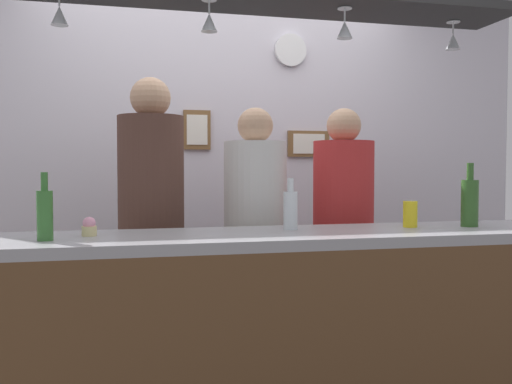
% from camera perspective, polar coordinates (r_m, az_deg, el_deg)
% --- Properties ---
extents(back_wall, '(4.40, 0.06, 2.60)m').
position_cam_1_polar(back_wall, '(3.81, -3.49, 2.30)').
color(back_wall, silver).
rests_on(back_wall, ground_plane).
extents(bar_counter, '(2.70, 0.55, 1.03)m').
position_cam_1_polar(bar_counter, '(2.33, 3.54, -12.85)').
color(bar_counter, '#99999E').
rests_on(bar_counter, ground_plane).
extents(overhead_glass_rack, '(2.20, 0.36, 0.04)m').
position_cam_1_polar(overhead_glass_rack, '(2.54, 2.20, 18.91)').
color(overhead_glass_rack, black).
extents(hanging_wineglass_far_left, '(0.07, 0.07, 0.13)m').
position_cam_1_polar(hanging_wineglass_far_left, '(2.45, -19.41, 16.70)').
color(hanging_wineglass_far_left, silver).
rests_on(hanging_wineglass_far_left, overhead_glass_rack).
extents(hanging_wineglass_left, '(0.07, 0.07, 0.13)m').
position_cam_1_polar(hanging_wineglass_left, '(2.43, -4.80, 16.94)').
color(hanging_wineglass_left, silver).
rests_on(hanging_wineglass_left, overhead_glass_rack).
extents(hanging_wineglass_center_left, '(0.07, 0.07, 0.13)m').
position_cam_1_polar(hanging_wineglass_center_left, '(2.57, 9.02, 16.11)').
color(hanging_wineglass_center_left, silver).
rests_on(hanging_wineglass_center_left, overhead_glass_rack).
extents(hanging_wineglass_center, '(0.07, 0.07, 0.13)m').
position_cam_1_polar(hanging_wineglass_center, '(2.92, 19.44, 14.35)').
color(hanging_wineglass_center, silver).
rests_on(hanging_wineglass_center, overhead_glass_rack).
extents(person_left_brown_shirt, '(0.34, 0.34, 1.78)m').
position_cam_1_polar(person_left_brown_shirt, '(2.96, -10.62, -2.11)').
color(person_left_brown_shirt, '#2D334C').
rests_on(person_left_brown_shirt, ground_plane).
extents(person_middle_white_patterned_shirt, '(0.34, 0.34, 1.64)m').
position_cam_1_polar(person_middle_white_patterned_shirt, '(3.04, -0.07, -3.68)').
color(person_middle_white_patterned_shirt, '#2D334C').
rests_on(person_middle_white_patterned_shirt, ground_plane).
extents(person_right_red_shirt, '(0.34, 0.34, 1.64)m').
position_cam_1_polar(person_right_red_shirt, '(3.20, 8.88, -3.31)').
color(person_right_red_shirt, '#2D334C').
rests_on(person_right_red_shirt, ground_plane).
extents(bottle_soda_clear, '(0.06, 0.06, 0.23)m').
position_cam_1_polar(bottle_soda_clear, '(2.51, 3.54, -1.74)').
color(bottle_soda_clear, silver).
rests_on(bottle_soda_clear, bar_counter).
extents(bottle_beer_green_import, '(0.06, 0.06, 0.26)m').
position_cam_1_polar(bottle_beer_green_import, '(2.27, -20.73, -2.06)').
color(bottle_beer_green_import, '#336B2D').
rests_on(bottle_beer_green_import, bar_counter).
extents(bottle_champagne_green, '(0.08, 0.08, 0.30)m').
position_cam_1_polar(bottle_champagne_green, '(2.82, 20.96, -0.91)').
color(bottle_champagne_green, '#2D5623').
rests_on(bottle_champagne_green, bar_counter).
extents(drink_can, '(0.07, 0.07, 0.12)m').
position_cam_1_polar(drink_can, '(2.70, 15.45, -2.19)').
color(drink_can, yellow).
rests_on(drink_can, bar_counter).
extents(cupcake, '(0.06, 0.06, 0.08)m').
position_cam_1_polar(cupcake, '(2.37, -16.65, -3.46)').
color(cupcake, beige).
rests_on(cupcake, bar_counter).
extents(picture_frame_lower_pair, '(0.30, 0.02, 0.18)m').
position_cam_1_polar(picture_frame_lower_pair, '(3.92, 5.38, 4.91)').
color(picture_frame_lower_pair, brown).
rests_on(picture_frame_lower_pair, back_wall).
extents(picture_frame_crest, '(0.18, 0.02, 0.26)m').
position_cam_1_polar(picture_frame_crest, '(3.75, -6.04, 6.32)').
color(picture_frame_crest, brown).
rests_on(picture_frame_crest, back_wall).
extents(wall_clock, '(0.22, 0.03, 0.22)m').
position_cam_1_polar(wall_clock, '(3.95, 3.54, 14.24)').
color(wall_clock, white).
rests_on(wall_clock, back_wall).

